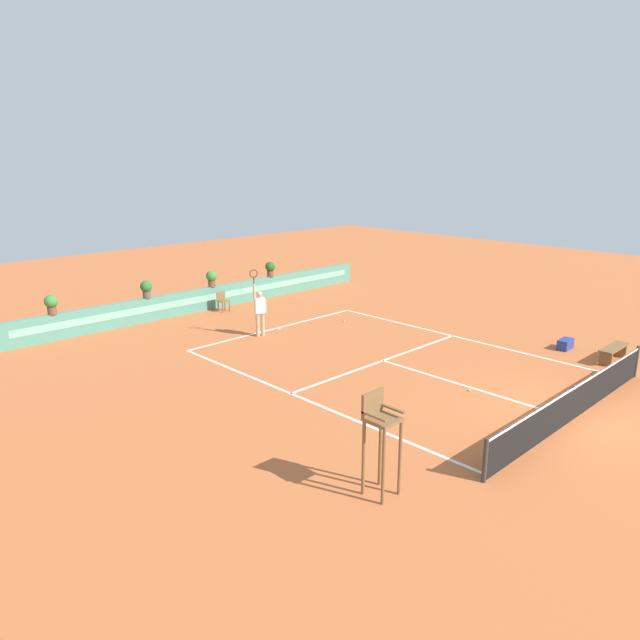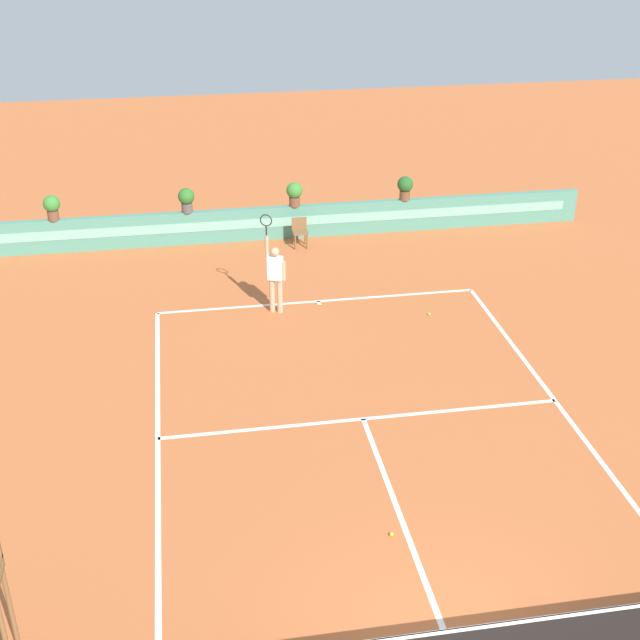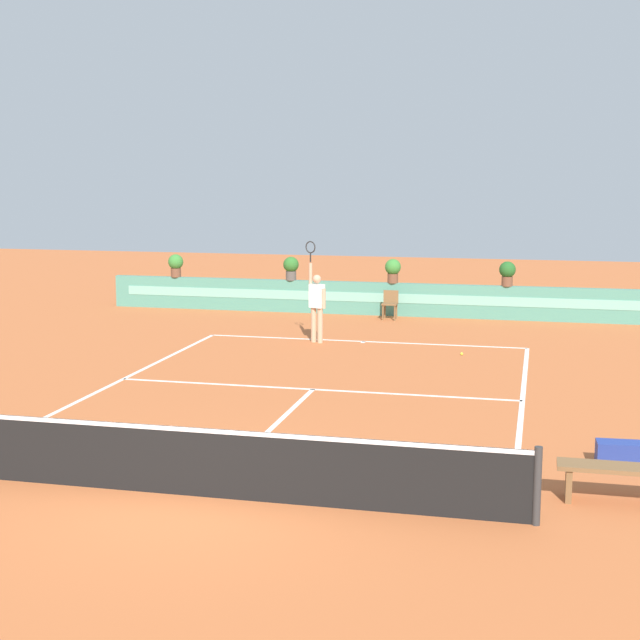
{
  "view_description": "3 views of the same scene",
  "coord_description": "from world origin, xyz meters",
  "px_view_note": "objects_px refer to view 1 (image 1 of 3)",
  "views": [
    {
      "loc": [
        -14.49,
        -5.46,
        6.49
      ],
      "look_at": [
        -0.46,
        8.94,
        1.0
      ],
      "focal_mm": 33.04,
      "sensor_mm": 36.0,
      "label": 1
    },
    {
      "loc": [
        -3.29,
        -7.79,
        9.8
      ],
      "look_at": [
        -0.46,
        8.94,
        1.0
      ],
      "focal_mm": 48.32,
      "sensor_mm": 36.0,
      "label": 2
    },
    {
      "loc": [
        4.35,
        -11.28,
        4.31
      ],
      "look_at": [
        -0.46,
        8.94,
        1.0
      ],
      "focal_mm": 52.3,
      "sensor_mm": 36.0,
      "label": 3
    }
  ],
  "objects_px": {
    "tennis_ball_mid_court": "(469,390)",
    "potted_plant_left": "(146,288)",
    "gear_bag": "(565,344)",
    "potted_plant_centre": "(211,278)",
    "tennis_player": "(260,309)",
    "potted_plant_far_left": "(51,303)",
    "umpire_chair": "(380,432)",
    "ball_kid_chair": "(223,300)",
    "tennis_ball_near_baseline": "(344,321)",
    "potted_plant_right": "(270,268)",
    "bench_courtside": "(614,350)"
  },
  "relations": [
    {
      "from": "gear_bag",
      "to": "tennis_player",
      "type": "bearing_deg",
      "value": 127.57
    },
    {
      "from": "tennis_player",
      "to": "tennis_ball_mid_court",
      "type": "height_order",
      "value": "tennis_player"
    },
    {
      "from": "bench_courtside",
      "to": "potted_plant_right",
      "type": "relative_size",
      "value": 2.21
    },
    {
      "from": "tennis_ball_mid_court",
      "to": "potted_plant_far_left",
      "type": "relative_size",
      "value": 0.09
    },
    {
      "from": "bench_courtside",
      "to": "potted_plant_left",
      "type": "distance_m",
      "value": 17.64
    },
    {
      "from": "tennis_ball_mid_court",
      "to": "potted_plant_far_left",
      "type": "xyz_separation_m",
      "value": [
        -6.68,
        13.46,
        1.38
      ]
    },
    {
      "from": "umpire_chair",
      "to": "potted_plant_far_left",
      "type": "xyz_separation_m",
      "value": [
        -0.65,
        15.13,
        0.07
      ]
    },
    {
      "from": "umpire_chair",
      "to": "ball_kid_chair",
      "type": "height_order",
      "value": "umpire_chair"
    },
    {
      "from": "tennis_ball_mid_court",
      "to": "potted_plant_centre",
      "type": "height_order",
      "value": "potted_plant_centre"
    },
    {
      "from": "ball_kid_chair",
      "to": "potted_plant_left",
      "type": "xyz_separation_m",
      "value": [
        -3.23,
        0.73,
        0.93
      ]
    },
    {
      "from": "gear_bag",
      "to": "tennis_ball_near_baseline",
      "type": "bearing_deg",
      "value": 110.71
    },
    {
      "from": "tennis_ball_mid_court",
      "to": "gear_bag",
      "type": "bearing_deg",
      "value": -2.17
    },
    {
      "from": "tennis_ball_mid_court",
      "to": "tennis_ball_near_baseline",
      "type": "bearing_deg",
      "value": 69.58
    },
    {
      "from": "bench_courtside",
      "to": "potted_plant_left",
      "type": "bearing_deg",
      "value": 119.27
    },
    {
      "from": "umpire_chair",
      "to": "potted_plant_right",
      "type": "height_order",
      "value": "umpire_chair"
    },
    {
      "from": "potted_plant_right",
      "to": "gear_bag",
      "type": "bearing_deg",
      "value": -80.91
    },
    {
      "from": "tennis_player",
      "to": "potted_plant_left",
      "type": "height_order",
      "value": "tennis_player"
    },
    {
      "from": "potted_plant_centre",
      "to": "potted_plant_far_left",
      "type": "relative_size",
      "value": 1.0
    },
    {
      "from": "tennis_player",
      "to": "potted_plant_far_left",
      "type": "bearing_deg",
      "value": 139.82
    },
    {
      "from": "umpire_chair",
      "to": "ball_kid_chair",
      "type": "distance_m",
      "value": 15.77
    },
    {
      "from": "ball_kid_chair",
      "to": "potted_plant_left",
      "type": "distance_m",
      "value": 3.44
    },
    {
      "from": "ball_kid_chair",
      "to": "potted_plant_right",
      "type": "relative_size",
      "value": 1.17
    },
    {
      "from": "gear_bag",
      "to": "tennis_player",
      "type": "height_order",
      "value": "tennis_player"
    },
    {
      "from": "ball_kid_chair",
      "to": "potted_plant_far_left",
      "type": "xyz_separation_m",
      "value": [
        -7.03,
        0.73,
        0.93
      ]
    },
    {
      "from": "tennis_player",
      "to": "potted_plant_right",
      "type": "height_order",
      "value": "tennis_player"
    },
    {
      "from": "gear_bag",
      "to": "potted_plant_centre",
      "type": "bearing_deg",
      "value": 112.17
    },
    {
      "from": "umpire_chair",
      "to": "tennis_ball_near_baseline",
      "type": "distance_m",
      "value": 13.0
    },
    {
      "from": "tennis_player",
      "to": "potted_plant_left",
      "type": "distance_m",
      "value": 5.3
    },
    {
      "from": "potted_plant_far_left",
      "to": "tennis_player",
      "type": "bearing_deg",
      "value": -40.18
    },
    {
      "from": "bench_courtside",
      "to": "tennis_ball_near_baseline",
      "type": "xyz_separation_m",
      "value": [
        -2.85,
        9.61,
        -0.34
      ]
    },
    {
      "from": "tennis_ball_mid_court",
      "to": "potted_plant_far_left",
      "type": "bearing_deg",
      "value": 116.4
    },
    {
      "from": "bench_courtside",
      "to": "potted_plant_right",
      "type": "bearing_deg",
      "value": 97.57
    },
    {
      "from": "umpire_chair",
      "to": "bench_courtside",
      "type": "bearing_deg",
      "value": -1.13
    },
    {
      "from": "tennis_ball_mid_court",
      "to": "potted_plant_right",
      "type": "xyz_separation_m",
      "value": [
        3.69,
        13.46,
        1.38
      ]
    },
    {
      "from": "tennis_ball_near_baseline",
      "to": "potted_plant_centre",
      "type": "relative_size",
      "value": 0.09
    },
    {
      "from": "potted_plant_right",
      "to": "potted_plant_left",
      "type": "relative_size",
      "value": 1.0
    },
    {
      "from": "umpire_chair",
      "to": "bench_courtside",
      "type": "xyz_separation_m",
      "value": [
        11.76,
        -0.23,
        -0.97
      ]
    },
    {
      "from": "tennis_player",
      "to": "potted_plant_centre",
      "type": "relative_size",
      "value": 3.57
    },
    {
      "from": "tennis_ball_mid_court",
      "to": "potted_plant_left",
      "type": "distance_m",
      "value": 13.84
    },
    {
      "from": "umpire_chair",
      "to": "potted_plant_far_left",
      "type": "bearing_deg",
      "value": 92.47
    },
    {
      "from": "tennis_ball_near_baseline",
      "to": "potted_plant_left",
      "type": "height_order",
      "value": "potted_plant_left"
    },
    {
      "from": "umpire_chair",
      "to": "bench_courtside",
      "type": "height_order",
      "value": "umpire_chair"
    },
    {
      "from": "potted_plant_far_left",
      "to": "bench_courtside",
      "type": "bearing_deg",
      "value": -51.06
    },
    {
      "from": "bench_courtside",
      "to": "potted_plant_centre",
      "type": "relative_size",
      "value": 2.21
    },
    {
      "from": "potted_plant_centre",
      "to": "potted_plant_far_left",
      "type": "xyz_separation_m",
      "value": [
        -6.98,
        0.0,
        0.0
      ]
    },
    {
      "from": "tennis_ball_mid_court",
      "to": "umpire_chair",
      "type": "bearing_deg",
      "value": -164.58
    },
    {
      "from": "tennis_ball_near_baseline",
      "to": "tennis_ball_mid_court",
      "type": "height_order",
      "value": "same"
    },
    {
      "from": "tennis_player",
      "to": "ball_kid_chair",
      "type": "bearing_deg",
      "value": 73.59
    },
    {
      "from": "tennis_player",
      "to": "tennis_ball_mid_court",
      "type": "relative_size",
      "value": 38.01
    },
    {
      "from": "umpire_chair",
      "to": "potted_plant_right",
      "type": "relative_size",
      "value": 2.96
    }
  ]
}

